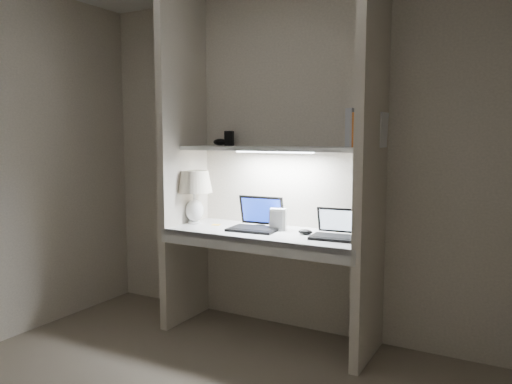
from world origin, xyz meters
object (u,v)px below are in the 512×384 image
Objects in this scene: laptop_main at (257,222)px; laptop_netbook at (336,231)px; book_row at (366,129)px; speaker at (278,219)px; table_lamp at (194,188)px.

laptop_netbook is at bearing -5.63° from laptop_main.
laptop_main is 1.01m from book_row.
laptop_main is at bearing -171.04° from book_row.
speaker is at bearing 10.31° from laptop_main.
book_row reaches higher than table_lamp.
laptop_main is (0.53, 0.02, -0.22)m from table_lamp.
book_row reaches higher than laptop_netbook.
book_row is at bearing 35.64° from laptop_netbook.
laptop_netbook is 1.26× the size of book_row.
laptop_main reaches higher than speaker.
table_lamp is 2.62× the size of speaker.
book_row reaches higher than speaker.
table_lamp reaches higher than laptop_netbook.
speaker is at bearing 168.46° from laptop_netbook.
table_lamp is at bearing 175.47° from laptop_netbook.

